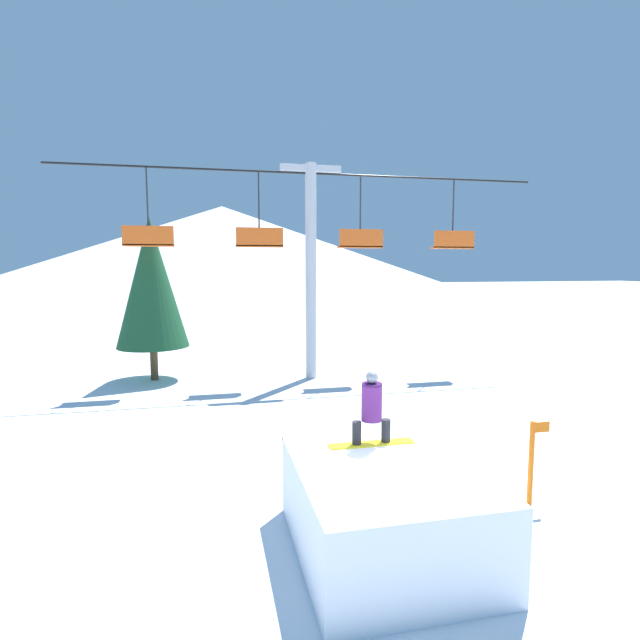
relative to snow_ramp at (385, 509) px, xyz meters
name	(u,v)px	position (x,y,z in m)	size (l,w,h in m)	color
ground_plane	(388,534)	(0.24, 0.48, -0.72)	(220.00, 220.00, 0.00)	white
mountain_ridge	(223,248)	(0.24, 85.54, 6.74)	(86.53, 86.53, 14.92)	silver
snow_ramp	(385,509)	(0.00, 0.00, 0.00)	(2.79, 3.43, 1.43)	white
snowboarder	(372,409)	(0.07, 0.96, 1.36)	(1.54, 0.36, 1.32)	yellow
chairlift	(311,254)	(1.36, 12.33, 4.29)	(19.11, 0.44, 8.51)	#B2B2B7
pine_tree_near	(151,283)	(-4.81, 13.43, 3.16)	(2.79, 2.79, 6.43)	#4C3823
trail_marker	(532,461)	(3.27, 0.89, 0.16)	(0.41, 0.10, 1.64)	orange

